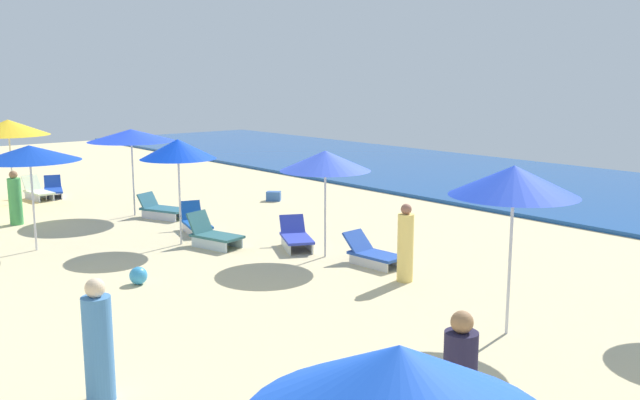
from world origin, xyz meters
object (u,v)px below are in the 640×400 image
object	(u,v)px
umbrella_2	(399,384)
beachgoer_1	(460,385)
lounge_chair_0_0	(53,190)
beach_ball_0	(138,276)
umbrella_6	(29,153)
umbrella_7	(131,135)
beachgoer_3	(98,344)
umbrella_3	(178,149)
umbrella_5	(325,161)
lounge_chair_5_0	(372,253)
cooler_box_1	(274,196)
lounge_chair_7_0	(162,209)
lounge_chair_5_1	(296,237)
umbrella_1	(514,181)
lounge_chair_3_0	(213,235)
beachgoer_5	(15,200)
umbrella_0	(8,127)
lounge_chair_0_1	(38,191)
lounge_chair_3_1	(196,223)
beachgoer_0	(405,245)

from	to	relation	value
umbrella_2	beachgoer_1	distance (m)	3.88
lounge_chair_0_0	beach_ball_0	world-z (taller)	lounge_chair_0_0
lounge_chair_0_0	umbrella_6	xyz separation A→B (m)	(7.07, -2.86, 2.06)
umbrella_7	beachgoer_3	bearing A→B (deg)	-27.15
umbrella_3	umbrella_7	size ratio (longest dim) A/B	1.01
umbrella_5	beach_ball_0	size ratio (longest dim) A/B	6.87
lounge_chair_5_0	cooler_box_1	world-z (taller)	lounge_chair_5_0
lounge_chair_7_0	lounge_chair_5_1	bearing A→B (deg)	-104.22
umbrella_1	lounge_chair_3_0	bearing A→B (deg)	-175.61
umbrella_6	cooler_box_1	distance (m)	8.58
umbrella_2	beachgoer_5	xyz separation A→B (m)	(-17.19, 2.84, -1.64)
lounge_chair_3_0	umbrella_7	distance (m)	5.18
umbrella_1	beachgoer_1	bearing A→B (deg)	-62.98
beachgoer_3	lounge_chair_7_0	bearing A→B (deg)	-125.18
umbrella_0	umbrella_3	distance (m)	8.29
umbrella_1	cooler_box_1	distance (m)	12.88
lounge_chair_0_1	umbrella_7	bearing A→B (deg)	-79.48
umbrella_3	umbrella_7	bearing A→B (deg)	170.50
lounge_chair_3_1	beachgoer_3	distance (m)	9.58
lounge_chair_3_0	lounge_chair_7_0	world-z (taller)	lounge_chair_3_0
lounge_chair_3_0	beachgoer_0	size ratio (longest dim) A/B	0.92
umbrella_3	umbrella_5	distance (m)	3.72
beachgoer_3	umbrella_1	bearing A→B (deg)	157.72
lounge_chair_0_1	beach_ball_0	xyz separation A→B (m)	(10.98, -1.64, -0.09)
beach_ball_0	lounge_chair_0_0	bearing A→B (deg)	168.80
umbrella_0	beachgoer_5	world-z (taller)	umbrella_0
umbrella_6	umbrella_7	distance (m)	4.29
lounge_chair_5_1	beachgoer_0	distance (m)	3.54
umbrella_6	lounge_chair_7_0	size ratio (longest dim) A/B	1.56
beachgoer_1	beach_ball_0	distance (m)	7.98
umbrella_3	cooler_box_1	bearing A→B (deg)	122.41
beachgoer_5	umbrella_7	bearing A→B (deg)	-11.84
umbrella_3	beachgoer_5	world-z (taller)	umbrella_3
lounge_chair_3_1	beachgoer_5	size ratio (longest dim) A/B	0.99
lounge_chair_3_1	umbrella_6	size ratio (longest dim) A/B	0.60
lounge_chair_0_1	lounge_chair_5_0	xyz separation A→B (m)	(12.91, 2.93, -0.02)
lounge_chair_7_0	umbrella_3	bearing A→B (deg)	-132.20
beach_ball_0	cooler_box_1	size ratio (longest dim) A/B	0.77
lounge_chair_5_0	lounge_chair_3_0	bearing A→B (deg)	112.39
umbrella_3	lounge_chair_5_0	size ratio (longest dim) A/B	1.82
beachgoer_0	lounge_chair_7_0	bearing A→B (deg)	-138.68
beachgoer_0	beachgoer_3	bearing A→B (deg)	-44.93
lounge_chair_3_1	beachgoer_0	bearing A→B (deg)	-65.55
lounge_chair_3_1	beachgoer_0	world-z (taller)	beachgoer_0
lounge_chair_3_0	beachgoer_5	xyz separation A→B (m)	(-5.67, -2.86, 0.40)
lounge_chair_3_0	lounge_chair_5_1	world-z (taller)	lounge_chair_3_0
lounge_chair_3_0	umbrella_6	size ratio (longest dim) A/B	0.59
beachgoer_3	beach_ball_0	size ratio (longest dim) A/B	4.57
lounge_chair_3_0	umbrella_5	distance (m)	3.43
lounge_chair_0_1	umbrella_1	xyz separation A→B (m)	(17.24, 1.72, 2.22)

